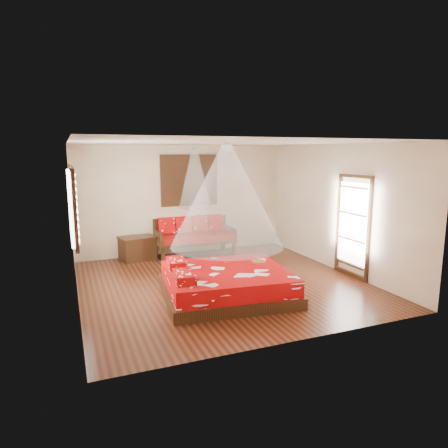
{
  "coord_description": "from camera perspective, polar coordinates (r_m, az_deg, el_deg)",
  "views": [
    {
      "loc": [
        -2.85,
        -7.23,
        2.61
      ],
      "look_at": [
        0.17,
        0.32,
        1.15
      ],
      "focal_mm": 32.0,
      "sensor_mm": 36.0,
      "label": 1
    }
  ],
  "objects": [
    {
      "name": "room",
      "position": [
        7.86,
        -0.3,
        1.32
      ],
      "size": [
        5.54,
        5.54,
        2.84
      ],
      "color": "black",
      "rests_on": "ground"
    },
    {
      "name": "bed",
      "position": [
        7.38,
        0.22,
        -8.44
      ],
      "size": [
        2.47,
        2.28,
        0.65
      ],
      "rotation": [
        0.0,
        0.0,
        -0.11
      ],
      "color": "black",
      "rests_on": "floor"
    },
    {
      "name": "daybed",
      "position": [
        10.29,
        -4.32,
        -1.54
      ],
      "size": [
        1.98,
        0.88,
        0.99
      ],
      "color": "black",
      "rests_on": "floor"
    },
    {
      "name": "storage_chest",
      "position": [
        10.07,
        -12.25,
        -3.36
      ],
      "size": [
        0.95,
        0.77,
        0.58
      ],
      "rotation": [
        0.0,
        0.0,
        0.2
      ],
      "color": "black",
      "rests_on": "floor"
    },
    {
      "name": "shutter_panel",
      "position": [
        10.41,
        -4.97,
        6.24
      ],
      "size": [
        1.52,
        0.06,
        1.32
      ],
      "color": "black",
      "rests_on": "wall_back"
    },
    {
      "name": "window_left",
      "position": [
        7.48,
        -20.6,
        2.54
      ],
      "size": [
        0.1,
        1.74,
        1.34
      ],
      "color": "black",
      "rests_on": "wall_left"
    },
    {
      "name": "glazed_door",
      "position": [
        8.79,
        17.92,
        -0.42
      ],
      "size": [
        0.08,
        1.02,
        2.16
      ],
      "color": "black",
      "rests_on": "floor"
    },
    {
      "name": "wine_tray",
      "position": [
        7.82,
        5.0,
        -5.06
      ],
      "size": [
        0.28,
        0.28,
        0.22
      ],
      "rotation": [
        0.0,
        0.0,
        -0.32
      ],
      "color": "brown",
      "rests_on": "bed"
    },
    {
      "name": "mosquito_net_main",
      "position": [
        7.04,
        0.41,
        3.98
      ],
      "size": [
        2.02,
        2.02,
        1.8
      ],
      "primitive_type": "cone",
      "color": "white",
      "rests_on": "ceiling"
    },
    {
      "name": "mosquito_net_daybed",
      "position": [
        9.96,
        -4.19,
        6.65
      ],
      "size": [
        0.81,
        0.81,
        1.5
      ],
      "primitive_type": "cone",
      "color": "white",
      "rests_on": "ceiling"
    }
  ]
}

